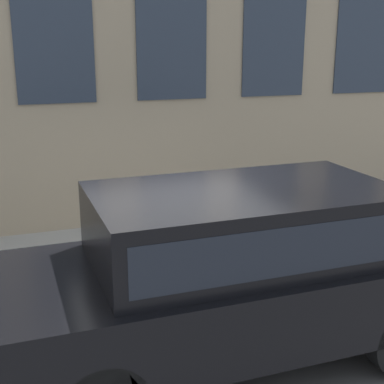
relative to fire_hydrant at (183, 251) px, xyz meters
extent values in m
plane|color=#514F4C|center=(-0.49, 0.28, -0.60)|extent=(80.00, 80.00, 0.00)
cube|color=#9E9B93|center=(1.10, 0.28, -0.52)|extent=(3.17, 60.00, 0.18)
cube|color=#2D3847|center=(2.66, -4.71, 2.85)|extent=(0.03, 1.28, 2.11)
cube|color=#2D3847|center=(2.66, -2.71, 2.85)|extent=(0.03, 1.28, 2.11)
cube|color=#2D3847|center=(2.66, -0.72, 2.85)|extent=(0.03, 1.28, 2.11)
cube|color=#2D3847|center=(2.66, 1.28, 2.85)|extent=(0.03, 1.28, 2.11)
cylinder|color=gray|center=(0.00, 0.00, -0.41)|extent=(0.31, 0.31, 0.04)
cylinder|color=gray|center=(0.00, 0.00, -0.07)|extent=(0.23, 0.23, 0.71)
sphere|color=slate|center=(0.00, 0.00, 0.28)|extent=(0.24, 0.24, 0.24)
cylinder|color=black|center=(0.00, 0.00, 0.36)|extent=(0.08, 0.08, 0.10)
cylinder|color=gray|center=(0.00, -0.17, 0.01)|extent=(0.09, 0.10, 0.09)
cylinder|color=gray|center=(0.00, 0.17, 0.01)|extent=(0.09, 0.10, 0.09)
cylinder|color=#232328|center=(0.30, -0.39, -0.16)|extent=(0.08, 0.08, 0.54)
cylinder|color=#232328|center=(0.41, -0.39, -0.16)|extent=(0.08, 0.08, 0.54)
cube|color=#72288C|center=(0.35, -0.39, 0.31)|extent=(0.15, 0.10, 0.41)
cylinder|color=#72288C|center=(0.25, -0.39, 0.32)|extent=(0.06, 0.06, 0.39)
cylinder|color=#72288C|center=(0.46, -0.39, 0.32)|extent=(0.06, 0.06, 0.39)
sphere|color=#8C6647|center=(0.35, -0.39, 0.61)|extent=(0.18, 0.18, 0.18)
cylinder|color=black|center=(-0.82, 1.60, -0.20)|extent=(0.24, 0.81, 0.81)
cylinder|color=black|center=(-0.82, -1.53, -0.20)|extent=(0.24, 0.81, 0.81)
cube|color=black|center=(-1.70, 0.03, 0.19)|extent=(2.01, 5.06, 0.78)
cube|color=black|center=(-1.70, -0.09, 0.95)|extent=(1.77, 3.14, 0.73)
cube|color=#1E232D|center=(-1.70, -0.09, 0.95)|extent=(1.78, 2.89, 0.47)
camera|label=1|loc=(-6.51, 2.21, 2.76)|focal=50.00mm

